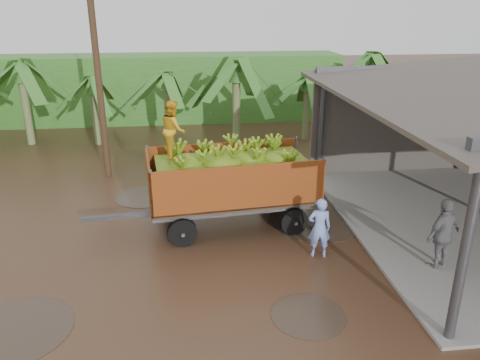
# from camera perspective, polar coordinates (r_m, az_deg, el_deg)

# --- Properties ---
(ground) EXTENTS (100.00, 100.00, 0.00)m
(ground) POSITION_cam_1_polar(r_m,az_deg,el_deg) (12.32, -7.59, -9.63)
(ground) COLOR black
(ground) RESTS_ON ground
(hedge_north) EXTENTS (22.00, 3.00, 3.60)m
(hedge_north) POSITION_cam_1_polar(r_m,az_deg,el_deg) (27.12, -11.82, 10.91)
(hedge_north) COLOR #2D661E
(hedge_north) RESTS_ON ground
(banana_trailer) EXTENTS (6.74, 2.81, 3.79)m
(banana_trailer) POSITION_cam_1_polar(r_m,az_deg,el_deg) (13.50, -1.14, 0.15)
(banana_trailer) COLOR #BA531A
(banana_trailer) RESTS_ON ground
(man_blue) EXTENTS (0.63, 0.45, 1.62)m
(man_blue) POSITION_cam_1_polar(r_m,az_deg,el_deg) (12.20, 9.66, -5.76)
(man_blue) COLOR #758ED6
(man_blue) RESTS_ON ground
(man_grey) EXTENTS (1.19, 0.86, 1.88)m
(man_grey) POSITION_cam_1_polar(r_m,az_deg,el_deg) (12.41, 23.51, -6.15)
(man_grey) COLOR slate
(man_grey) RESTS_ON ground
(utility_pole) EXTENTS (1.20, 0.24, 7.59)m
(utility_pole) POSITION_cam_1_polar(r_m,az_deg,el_deg) (17.73, -16.92, 12.24)
(utility_pole) COLOR #47301E
(utility_pole) RESTS_ON ground
(banana_plants) EXTENTS (24.95, 20.29, 4.13)m
(banana_plants) POSITION_cam_1_polar(r_m,az_deg,el_deg) (18.72, -23.71, 5.68)
(banana_plants) COLOR #2D661E
(banana_plants) RESTS_ON ground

